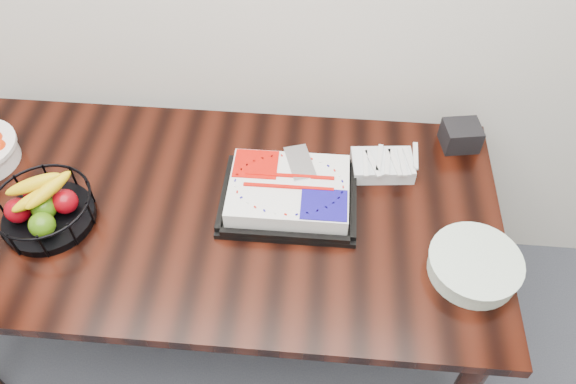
# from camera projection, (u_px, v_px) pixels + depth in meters

# --- Properties ---
(table) EXTENTS (1.80, 0.90, 0.75)m
(table) POSITION_uv_depth(u_px,v_px,m) (212.00, 225.00, 1.81)
(table) COLOR black
(table) RESTS_ON ground
(cake_tray) EXTENTS (0.42, 0.34, 0.09)m
(cake_tray) POSITION_uv_depth(u_px,v_px,m) (289.00, 193.00, 1.73)
(cake_tray) COLOR black
(cake_tray) RESTS_ON table
(fruit_basket) EXTENTS (0.29, 0.29, 0.15)m
(fruit_basket) POSITION_uv_depth(u_px,v_px,m) (44.00, 207.00, 1.66)
(fruit_basket) COLOR black
(fruit_basket) RESTS_ON table
(plate_stack) EXTENTS (0.26, 0.26, 0.06)m
(plate_stack) POSITION_uv_depth(u_px,v_px,m) (474.00, 265.00, 1.57)
(plate_stack) COLOR white
(plate_stack) RESTS_ON table
(fork_bag) EXTENTS (0.21, 0.15, 0.06)m
(fork_bag) POSITION_uv_depth(u_px,v_px,m) (382.00, 165.00, 1.82)
(fork_bag) COLOR silver
(fork_bag) RESTS_ON table
(napkin_box) EXTENTS (0.14, 0.12, 0.09)m
(napkin_box) POSITION_uv_depth(u_px,v_px,m) (461.00, 136.00, 1.89)
(napkin_box) COLOR black
(napkin_box) RESTS_ON table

